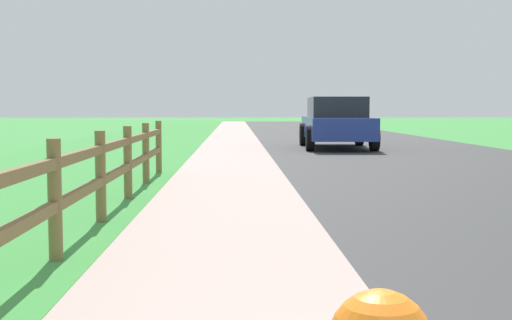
{
  "coord_description": "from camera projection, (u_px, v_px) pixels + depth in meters",
  "views": [
    {
      "loc": [
        -0.89,
        -0.73,
        1.21
      ],
      "look_at": [
        -0.61,
        8.29,
        0.52
      ],
      "focal_mm": 47.84,
      "sensor_mm": 36.0,
      "label": 1
    }
  ],
  "objects": [
    {
      "name": "parked_suv_blue",
      "position": [
        336.0,
        122.0,
        20.47
      ],
      "size": [
        2.14,
        4.69,
        1.53
      ],
      "color": "navy",
      "rests_on": "ground"
    },
    {
      "name": "road_asphalt",
      "position": [
        342.0,
        137.0,
        27.86
      ],
      "size": [
        7.0,
        66.0,
        0.01
      ],
      "primitive_type": "cube",
      "color": "#393939",
      "rests_on": "ground"
    },
    {
      "name": "curb_concrete",
      "position": [
        183.0,
        138.0,
        27.66
      ],
      "size": [
        6.0,
        66.0,
        0.01
      ],
      "primitive_type": "cube",
      "color": "#B69B91",
      "rests_on": "ground"
    },
    {
      "name": "rail_fence",
      "position": [
        81.0,
        179.0,
        6.26
      ],
      "size": [
        0.11,
        12.92,
        0.97
      ],
      "color": "brown",
      "rests_on": "ground"
    },
    {
      "name": "grass_verge",
      "position": [
        146.0,
        138.0,
        27.62
      ],
      "size": [
        5.0,
        66.0,
        0.0
      ],
      "primitive_type": "cube",
      "color": "#3D913F",
      "rests_on": "ground"
    },
    {
      "name": "ground_plane",
      "position": [
        259.0,
        140.0,
        25.76
      ],
      "size": [
        120.0,
        120.0,
        0.0
      ],
      "primitive_type": "plane",
      "color": "#3D913F"
    }
  ]
}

